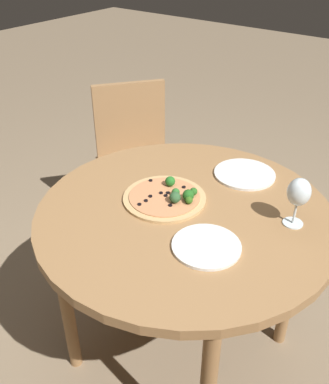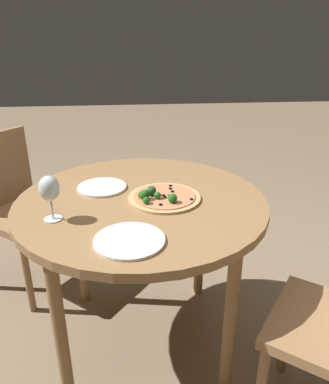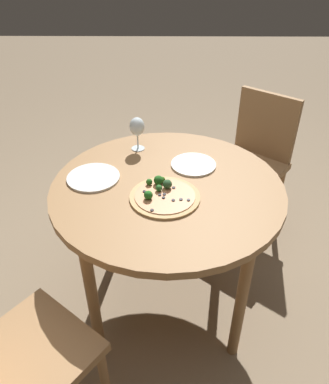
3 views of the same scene
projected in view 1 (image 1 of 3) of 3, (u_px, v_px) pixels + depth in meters
name	position (u px, v px, depth m)	size (l,w,h in m)	color
ground_plane	(180.00, 350.00, 1.87)	(12.00, 12.00, 0.00)	#847056
dining_table	(184.00, 228.00, 1.50)	(1.02, 1.02, 0.75)	olive
chair	(136.00, 161.00, 2.29)	(0.56, 0.56, 0.88)	#997047
pizza	(167.00, 197.00, 1.51)	(0.29, 0.29, 0.05)	tan
wine_glass	(299.00, 193.00, 1.33)	(0.07, 0.07, 0.17)	silver
plate_near	(245.00, 174.00, 1.65)	(0.24, 0.24, 0.01)	silver
plate_far	(206.00, 246.00, 1.29)	(0.21, 0.21, 0.01)	silver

